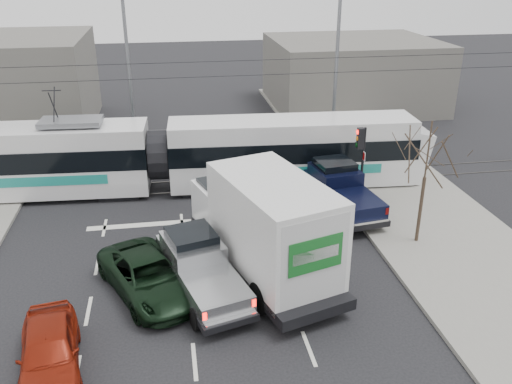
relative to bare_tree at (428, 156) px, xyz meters
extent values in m
plane|color=black|center=(-7.60, -2.50, -3.79)|extent=(120.00, 120.00, 0.00)
cube|color=gray|center=(1.40, -2.50, -3.72)|extent=(6.00, 60.00, 0.15)
cube|color=#33302D|center=(-7.60, 7.50, -3.78)|extent=(60.00, 1.60, 0.03)
cube|color=#625E58|center=(4.40, 21.50, -1.29)|extent=(12.00, 10.00, 5.00)
cylinder|color=#47382B|center=(0.00, 0.00, -2.27)|extent=(0.14, 0.14, 2.75)
cylinder|color=#47382B|center=(0.00, 0.00, 0.23)|extent=(0.07, 0.07, 2.25)
cylinder|color=black|center=(-1.00, 4.00, -1.84)|extent=(0.12, 0.12, 3.60)
cube|color=black|center=(-1.20, 4.00, -0.54)|extent=(0.28, 0.28, 0.95)
cylinder|color=#FF0C07|center=(-1.35, 4.00, -0.24)|extent=(0.06, 0.20, 0.20)
cylinder|color=orange|center=(-1.35, 4.00, -0.54)|extent=(0.06, 0.20, 0.20)
cylinder|color=#05330C|center=(-1.35, 4.00, -0.84)|extent=(0.06, 0.20, 0.20)
cube|color=white|center=(-1.02, 3.85, -1.34)|extent=(0.02, 0.30, 0.40)
cylinder|color=slate|center=(-0.10, 11.50, 0.71)|extent=(0.20, 0.20, 9.00)
cylinder|color=slate|center=(-11.60, 13.50, 0.71)|extent=(0.20, 0.20, 9.00)
cylinder|color=black|center=(-7.60, 7.50, 1.71)|extent=(60.00, 0.03, 0.03)
cylinder|color=black|center=(-7.60, 7.50, 2.41)|extent=(60.00, 0.03, 0.03)
cube|color=silver|center=(-16.67, 7.57, -2.83)|extent=(12.14, 3.22, 1.46)
cube|color=black|center=(-16.67, 7.57, -1.71)|extent=(12.20, 3.24, 0.99)
cube|color=silver|center=(-16.67, 7.57, -0.81)|extent=(12.13, 3.11, 0.93)
cube|color=#1A8478|center=(-16.74, 6.30, -2.57)|extent=(8.39, 0.51, 0.46)
cube|color=silver|center=(-3.64, 6.80, -2.83)|extent=(12.14, 3.22, 1.46)
cube|color=black|center=(-3.64, 6.80, -1.71)|extent=(12.20, 3.24, 0.99)
cube|color=silver|center=(-3.64, 6.80, -0.81)|extent=(12.13, 3.11, 0.93)
cube|color=#1A8478|center=(-3.71, 5.53, -2.57)|extent=(8.39, 0.51, 0.46)
cylinder|color=black|center=(-10.15, 7.18, -1.90)|extent=(1.07, 2.47, 2.42)
cube|color=slate|center=(-14.06, 7.41, -0.14)|extent=(2.88, 1.67, 0.23)
cube|color=black|center=(-12.11, 7.30, -3.62)|extent=(1.99, 2.25, 0.34)
cube|color=black|center=(-8.20, 7.07, -3.62)|extent=(1.99, 2.25, 0.34)
cube|color=black|center=(-0.38, 6.61, -3.62)|extent=(1.99, 2.25, 0.34)
cube|color=black|center=(-8.78, -2.15, -3.29)|extent=(3.17, 5.58, 0.23)
cube|color=#A6A8AB|center=(-9.04, -1.23, -2.65)|extent=(2.31, 2.62, 1.05)
cube|color=black|center=(-9.06, -1.14, -2.11)|extent=(1.92, 1.94, 0.50)
cube|color=#A6A8AB|center=(-9.38, -0.01, -2.86)|extent=(1.92, 1.38, 0.50)
cube|color=#A6A8AB|center=(-8.47, -3.27, -2.93)|extent=(2.36, 2.77, 0.59)
cube|color=silver|center=(-8.11, -4.60, -3.17)|extent=(1.66, 0.61, 0.16)
cube|color=#FF0C07|center=(-8.91, -4.71, -2.83)|extent=(0.14, 0.10, 0.26)
cube|color=#FF0C07|center=(-7.36, -4.28, -2.83)|extent=(0.14, 0.10, 0.26)
cylinder|color=black|center=(-10.04, -0.74, -3.43)|extent=(0.44, 0.77, 0.73)
cylinder|color=black|center=(-8.43, -0.29, -3.43)|extent=(0.44, 0.77, 0.73)
cylinder|color=black|center=(-9.14, -4.00, -3.43)|extent=(0.44, 0.77, 0.73)
cylinder|color=black|center=(-7.53, -3.56, -3.43)|extent=(0.44, 0.77, 0.73)
cube|color=black|center=(-6.51, -1.06, -3.18)|extent=(4.85, 8.26, 0.39)
cube|color=white|center=(-7.38, 1.78, -2.23)|extent=(2.99, 2.54, 1.79)
cube|color=black|center=(-7.43, 1.93, -1.56)|extent=(2.47, 1.84, 0.67)
cube|color=silver|center=(-6.28, -1.81, -1.53)|extent=(4.12, 5.87, 3.30)
cube|color=silver|center=(-5.51, -4.33, -1.53)|extent=(2.27, 0.74, 2.90)
cube|color=#155D20|center=(-5.49, -4.39, -1.27)|extent=(1.80, 0.57, 1.12)
cube|color=black|center=(-5.44, -4.58, -3.29)|extent=(2.39, 0.97, 0.20)
cylinder|color=black|center=(-8.37, 0.98, -3.29)|extent=(0.61, 1.06, 1.01)
cylinder|color=black|center=(-6.11, 1.68, -3.29)|extent=(0.61, 1.06, 1.01)
cylinder|color=black|center=(-7.00, -3.50, -3.23)|extent=(0.65, 1.17, 1.12)
cylinder|color=black|center=(-4.74, -2.81, -3.23)|extent=(0.65, 1.17, 1.12)
cube|color=black|center=(-2.10, 3.21, -3.23)|extent=(2.59, 5.34, 0.26)
cube|color=black|center=(-2.23, 4.12, -2.51)|extent=(2.14, 2.39, 1.18)
cube|color=black|center=(-2.24, 4.22, -1.90)|extent=(1.81, 1.75, 0.56)
cube|color=black|center=(-2.40, 5.34, -2.75)|extent=(1.91, 1.16, 0.56)
cube|color=black|center=(-1.94, 2.09, -2.82)|extent=(2.16, 2.54, 0.67)
cube|color=silver|center=(-1.76, 0.77, -3.10)|extent=(1.75, 0.42, 0.18)
cube|color=#590505|center=(-2.60, 0.76, -2.72)|extent=(0.15, 0.10, 0.29)
cube|color=#590505|center=(-0.95, 0.99, -2.72)|extent=(0.15, 0.10, 0.29)
cylinder|color=black|center=(-3.19, 4.71, -3.38)|extent=(0.40, 0.85, 0.82)
cylinder|color=black|center=(-1.46, 4.95, -3.38)|extent=(0.40, 0.85, 0.82)
cylinder|color=black|center=(-2.74, 1.46, -3.38)|extent=(0.40, 0.85, 0.82)
cylinder|color=black|center=(-1.01, 1.70, -3.38)|extent=(0.40, 0.85, 0.82)
imported|color=black|center=(-10.60, -1.78, -3.11)|extent=(4.05, 5.39, 1.36)
imported|color=maroon|center=(-13.27, -5.18, -3.11)|extent=(2.23, 4.23, 1.37)
camera|label=1|loc=(-9.57, -17.94, 6.97)|focal=38.00mm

